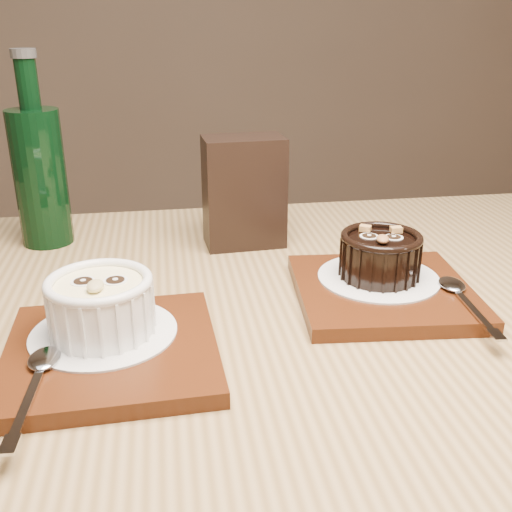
{
  "coord_description": "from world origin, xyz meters",
  "views": [
    {
      "loc": [
        -0.31,
        -0.31,
        1.03
      ],
      "look_at": [
        -0.19,
        0.2,
        0.81
      ],
      "focal_mm": 42.0,
      "sensor_mm": 36.0,
      "label": 1
    }
  ],
  "objects": [
    {
      "name": "green_bottle",
      "position": [
        -0.41,
        0.47,
        0.84
      ],
      "size": [
        0.06,
        0.06,
        0.24
      ],
      "color": "black",
      "rests_on": "table"
    },
    {
      "name": "ramekin_white",
      "position": [
        -0.34,
        0.18,
        0.8
      ],
      "size": [
        0.09,
        0.09,
        0.06
      ],
      "rotation": [
        0.0,
        0.0,
        -0.16
      ],
      "color": "white",
      "rests_on": "doily_left"
    },
    {
      "name": "spoon_left",
      "position": [
        -0.39,
        0.1,
        0.77
      ],
      "size": [
        0.04,
        0.14,
        0.01
      ],
      "primitive_type": null,
      "rotation": [
        0.0,
        0.0,
        -0.12
      ],
      "color": "silver",
      "rests_on": "tray_left"
    },
    {
      "name": "doily_left",
      "position": [
        -0.34,
        0.18,
        0.77
      ],
      "size": [
        0.13,
        0.13,
        0.0
      ],
      "primitive_type": "cylinder",
      "color": "silver",
      "rests_on": "tray_left"
    },
    {
      "name": "ramekin_dark",
      "position": [
        -0.05,
        0.23,
        0.79
      ],
      "size": [
        0.09,
        0.09,
        0.05
      ],
      "rotation": [
        0.0,
        0.0,
        -0.36
      ],
      "color": "black",
      "rests_on": "doily_right"
    },
    {
      "name": "doily_right",
      "position": [
        -0.05,
        0.23,
        0.77
      ],
      "size": [
        0.13,
        0.13,
        0.0
      ],
      "primitive_type": "cylinder",
      "color": "silver",
      "rests_on": "tray_right"
    },
    {
      "name": "spoon_right",
      "position": [
        0.01,
        0.16,
        0.77
      ],
      "size": [
        0.05,
        0.14,
        0.01
      ],
      "primitive_type": null,
      "rotation": [
        0.0,
        0.0,
        -0.16
      ],
      "color": "silver",
      "rests_on": "tray_right"
    },
    {
      "name": "table",
      "position": [
        -0.19,
        0.17,
        0.66
      ],
      "size": [
        1.26,
        0.89,
        0.75
      ],
      "rotation": [
        0.0,
        0.0,
        -0.07
      ],
      "color": "brown",
      "rests_on": "ground"
    },
    {
      "name": "tray_left",
      "position": [
        -0.33,
        0.15,
        0.76
      ],
      "size": [
        0.19,
        0.19,
        0.01
      ],
      "primitive_type": "cube",
      "rotation": [
        0.0,
        0.0,
        -0.04
      ],
      "color": "#481F0C",
      "rests_on": "table"
    },
    {
      "name": "tray_right",
      "position": [
        -0.05,
        0.21,
        0.76
      ],
      "size": [
        0.21,
        0.21,
        0.01
      ],
      "primitive_type": "cube",
      "rotation": [
        0.0,
        0.0,
        -0.16
      ],
      "color": "#481F0C",
      "rests_on": "table"
    },
    {
      "name": "condiment_stand",
      "position": [
        -0.16,
        0.41,
        0.82
      ],
      "size": [
        0.1,
        0.06,
        0.14
      ],
      "primitive_type": "cube",
      "rotation": [
        0.0,
        0.0,
        -0.01
      ],
      "color": "black",
      "rests_on": "table"
    }
  ]
}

